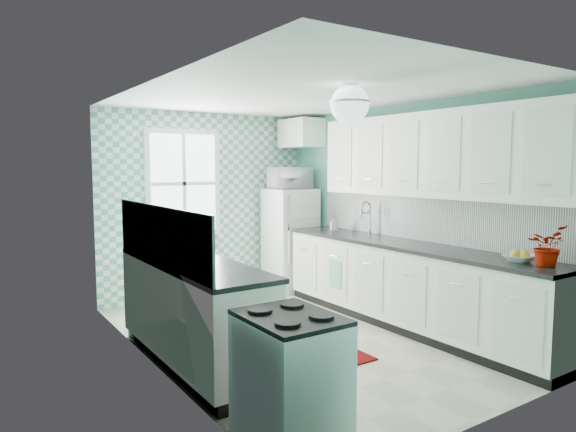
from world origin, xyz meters
TOP-DOWN VIEW (x-y plane):
  - floor at (0.00, 0.00)m, footprint 3.00×4.40m
  - ceiling at (0.00, 0.00)m, footprint 3.00×4.40m
  - wall_back at (0.00, 2.21)m, footprint 3.00×0.02m
  - wall_front at (0.00, -2.21)m, footprint 3.00×0.02m
  - wall_left at (-1.51, 0.00)m, footprint 0.02×4.40m
  - wall_right at (1.51, 0.00)m, footprint 0.02×4.40m
  - accent_wall at (0.00, 2.19)m, footprint 3.00×0.01m
  - window at (-0.35, 2.16)m, footprint 1.04×0.05m
  - backsplash_right at (1.49, -0.40)m, footprint 0.02×3.60m
  - backsplash_left at (-1.49, -0.07)m, footprint 0.02×2.15m
  - upper_cabinets_right at (1.33, -0.60)m, footprint 0.33×3.20m
  - upper_cabinet_fridge at (1.30, 1.83)m, footprint 0.40×0.74m
  - ceiling_light at (0.00, -0.80)m, footprint 0.34×0.34m
  - base_cabinets_right at (1.20, -0.40)m, footprint 0.60×3.60m
  - countertop_right at (1.19, -0.40)m, footprint 0.63×3.60m
  - base_cabinets_left at (-1.20, -0.07)m, footprint 0.60×2.15m
  - countertop_left at (-1.19, -0.07)m, footprint 0.63×2.15m
  - fridge at (1.11, 1.78)m, footprint 0.64×0.64m
  - stove at (-1.20, -1.65)m, footprint 0.55×0.68m
  - sink at (1.20, 0.42)m, footprint 0.53×0.45m
  - rug at (-0.06, -0.49)m, footprint 0.65×0.92m
  - dish_towel at (0.89, 0.47)m, footprint 0.06×0.22m
  - fruit_bowl at (1.20, -1.71)m, footprint 0.27×0.27m
  - potted_plant at (1.20, -1.95)m, footprint 0.36×0.32m
  - soap_bottle at (1.25, 0.97)m, footprint 0.10×0.10m
  - microwave at (1.11, 1.78)m, footprint 0.57×0.39m

SIDE VIEW (x-z plane):
  - floor at x=0.00m, z-range -0.02..0.00m
  - rug at x=-0.06m, z-range 0.00..0.02m
  - stove at x=-1.20m, z-range 0.02..0.84m
  - base_cabinets_right at x=1.20m, z-range 0.00..0.90m
  - base_cabinets_left at x=-1.20m, z-range 0.00..0.90m
  - dish_towel at x=0.89m, z-range 0.31..0.65m
  - fridge at x=1.11m, z-range 0.00..1.46m
  - countertop_right at x=1.19m, z-range 0.90..0.94m
  - countertop_left at x=-1.19m, z-range 0.90..0.94m
  - sink at x=1.20m, z-range 0.66..1.20m
  - fruit_bowl at x=1.20m, z-range 0.94..1.00m
  - soap_bottle at x=1.25m, z-range 0.94..1.10m
  - potted_plant at x=1.20m, z-range 0.94..1.29m
  - backsplash_right at x=1.49m, z-range 0.94..1.45m
  - backsplash_left at x=-1.49m, z-range 0.94..1.45m
  - wall_back at x=0.00m, z-range 0.00..2.50m
  - wall_front at x=0.00m, z-range 0.00..2.50m
  - wall_left at x=-1.51m, z-range 0.00..2.50m
  - wall_right at x=1.51m, z-range 0.00..2.50m
  - accent_wall at x=0.00m, z-range 0.00..2.50m
  - window at x=-0.35m, z-range 0.83..2.27m
  - microwave at x=1.11m, z-range 1.46..1.77m
  - upper_cabinets_right at x=1.33m, z-range 1.45..2.35m
  - upper_cabinet_fridge at x=1.30m, z-range 2.05..2.45m
  - ceiling_light at x=0.00m, z-range 2.15..2.50m
  - ceiling at x=0.00m, z-range 2.50..2.52m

